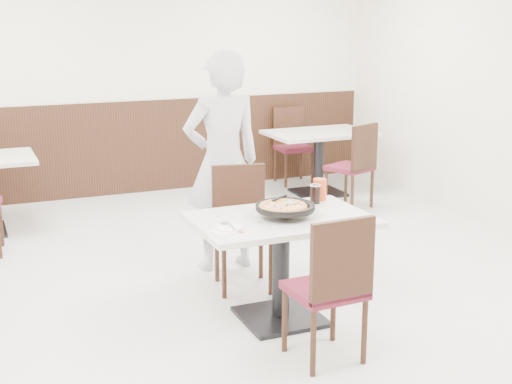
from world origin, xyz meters
name	(u,v)px	position (x,y,z in m)	size (l,w,h in m)	color
floor	(248,294)	(0.00, 0.00, 0.00)	(7.00, 7.00, 0.00)	beige
wall_back	(133,75)	(0.00, 3.50, 1.40)	(6.00, 0.04, 2.80)	beige
wainscot_back	(137,147)	(0.00, 3.48, 0.55)	(5.90, 0.03, 1.10)	black
main_table	(281,269)	(0.04, -0.52, 0.38)	(1.20, 0.80, 0.75)	beige
chair_near	(325,286)	(0.04, -1.15, 0.47)	(0.42, 0.42, 0.95)	black
chair_far	(243,230)	(0.02, 0.13, 0.47)	(0.42, 0.42, 0.95)	black
trivet	(286,215)	(0.06, -0.54, 0.77)	(0.12, 0.12, 0.04)	black
pizza_pan	(285,211)	(0.06, -0.53, 0.79)	(0.32, 0.32, 0.01)	black
pizza	(283,209)	(0.04, -0.54, 0.81)	(0.32, 0.32, 0.02)	#BA7833
pizza_server	(290,202)	(0.11, -0.51, 0.84)	(0.07, 0.09, 0.00)	silver
napkin	(224,231)	(-0.44, -0.68, 0.75)	(0.15, 0.15, 0.00)	silver
side_plate	(229,228)	(-0.39, -0.64, 0.76)	(0.17, 0.17, 0.01)	white
fork	(232,226)	(-0.37, -0.65, 0.77)	(0.01, 0.16, 0.00)	silver
cola_glass	(315,195)	(0.42, -0.29, 0.81)	(0.07, 0.07, 0.13)	black
red_cup	(320,189)	(0.49, -0.21, 0.83)	(0.10, 0.10, 0.16)	#BA3718
diner_person	(222,162)	(0.04, 0.64, 0.91)	(0.66, 0.44, 1.82)	silver
bg_table_right	(319,163)	(1.96, 2.57, 0.38)	(1.20, 0.80, 0.75)	beige
bg_chair_right_near	(350,166)	(1.99, 1.89, 0.47)	(0.42, 0.42, 0.95)	black
bg_chair_right_far	(294,146)	(1.93, 3.18, 0.47)	(0.42, 0.42, 0.95)	black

